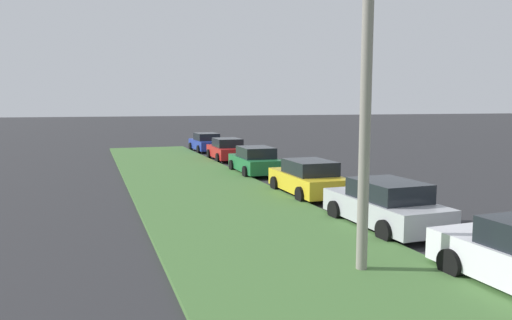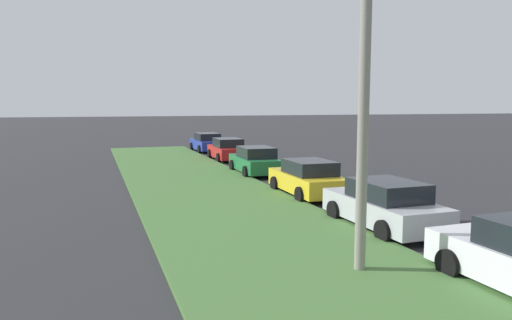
{
  "view_description": "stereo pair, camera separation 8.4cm",
  "coord_description": "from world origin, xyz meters",
  "px_view_note": "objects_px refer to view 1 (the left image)",
  "views": [
    {
      "loc": [
        -0.78,
        11.44,
        3.71
      ],
      "look_at": [
        18.5,
        4.77,
        1.33
      ],
      "focal_mm": 33.67,
      "sensor_mm": 36.0,
      "label": 1
    },
    {
      "loc": [
        -0.81,
        11.36,
        3.71
      ],
      "look_at": [
        18.5,
        4.77,
        1.33
      ],
      "focal_mm": 33.67,
      "sensor_mm": 36.0,
      "label": 2
    }
  ],
  "objects_px": {
    "parked_car_yellow": "(308,178)",
    "parked_car_blue": "(206,143)",
    "parked_car_green": "(255,161)",
    "streetlight": "(383,71)",
    "parked_car_silver": "(385,205)",
    "parked_car_red": "(227,150)"
  },
  "relations": [
    {
      "from": "parked_car_silver",
      "to": "streetlight",
      "type": "height_order",
      "value": "streetlight"
    },
    {
      "from": "parked_car_yellow",
      "to": "parked_car_green",
      "type": "distance_m",
      "value": 6.43
    },
    {
      "from": "parked_car_blue",
      "to": "streetlight",
      "type": "height_order",
      "value": "streetlight"
    },
    {
      "from": "parked_car_yellow",
      "to": "parked_car_red",
      "type": "xyz_separation_m",
      "value": [
        13.02,
        -0.23,
        0.0
      ]
    },
    {
      "from": "parked_car_red",
      "to": "parked_car_silver",
      "type": "bearing_deg",
      "value": -179.55
    },
    {
      "from": "parked_car_yellow",
      "to": "parked_car_red",
      "type": "height_order",
      "value": "same"
    },
    {
      "from": "parked_car_yellow",
      "to": "parked_car_blue",
      "type": "xyz_separation_m",
      "value": [
        19.16,
        -0.26,
        0.0
      ]
    },
    {
      "from": "parked_car_silver",
      "to": "parked_car_red",
      "type": "xyz_separation_m",
      "value": [
        18.46,
        -0.27,
        0.0
      ]
    },
    {
      "from": "parked_car_silver",
      "to": "streetlight",
      "type": "xyz_separation_m",
      "value": [
        -3.24,
        2.37,
        3.67
      ]
    },
    {
      "from": "parked_car_silver",
      "to": "parked_car_green",
      "type": "distance_m",
      "value": 11.87
    },
    {
      "from": "parked_car_yellow",
      "to": "parked_car_green",
      "type": "height_order",
      "value": "same"
    },
    {
      "from": "parked_car_red",
      "to": "parked_car_blue",
      "type": "height_order",
      "value": "same"
    },
    {
      "from": "streetlight",
      "to": "parked_car_blue",
      "type": "bearing_deg",
      "value": -5.49
    },
    {
      "from": "parked_car_red",
      "to": "streetlight",
      "type": "bearing_deg",
      "value": 174.35
    },
    {
      "from": "parked_car_yellow",
      "to": "streetlight",
      "type": "distance_m",
      "value": 9.73
    },
    {
      "from": "parked_car_yellow",
      "to": "parked_car_red",
      "type": "bearing_deg",
      "value": -0.44
    },
    {
      "from": "parked_car_red",
      "to": "streetlight",
      "type": "relative_size",
      "value": 0.58
    },
    {
      "from": "parked_car_yellow",
      "to": "parked_car_silver",
      "type": "bearing_deg",
      "value": -179.86
    },
    {
      "from": "parked_car_yellow",
      "to": "parked_car_blue",
      "type": "distance_m",
      "value": 19.16
    },
    {
      "from": "parked_car_red",
      "to": "parked_car_blue",
      "type": "xyz_separation_m",
      "value": [
        6.14,
        -0.03,
        0.0
      ]
    },
    {
      "from": "parked_car_green",
      "to": "parked_car_blue",
      "type": "xyz_separation_m",
      "value": [
        12.73,
        -0.32,
        0.0
      ]
    },
    {
      "from": "parked_car_silver",
      "to": "parked_car_yellow",
      "type": "height_order",
      "value": "same"
    }
  ]
}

